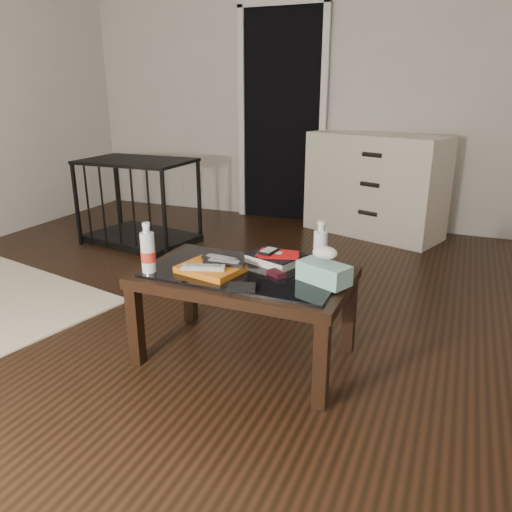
{
  "coord_description": "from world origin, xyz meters",
  "views": [
    {
      "loc": [
        1.31,
        -2.29,
        1.29
      ],
      "look_at": [
        0.47,
        -0.28,
        0.55
      ],
      "focal_mm": 35.0,
      "sensor_mm": 36.0,
      "label": 1
    }
  ],
  "objects_px": {
    "coffee_table": "(245,283)",
    "tissue_box": "(324,273)",
    "textbook": "(275,258)",
    "dresser": "(375,185)",
    "pet_crate": "(140,216)",
    "water_bottle_right": "(320,246)",
    "water_bottle_left": "(148,247)"
  },
  "relations": [
    {
      "from": "textbook",
      "to": "tissue_box",
      "type": "relative_size",
      "value": 1.09
    },
    {
      "from": "pet_crate",
      "to": "coffee_table",
      "type": "bearing_deg",
      "value": -31.01
    },
    {
      "from": "coffee_table",
      "to": "water_bottle_right",
      "type": "xyz_separation_m",
      "value": [
        0.32,
        0.15,
        0.18
      ]
    },
    {
      "from": "water_bottle_right",
      "to": "coffee_table",
      "type": "bearing_deg",
      "value": -155.03
    },
    {
      "from": "dresser",
      "to": "pet_crate",
      "type": "height_order",
      "value": "dresser"
    },
    {
      "from": "tissue_box",
      "to": "pet_crate",
      "type": "bearing_deg",
      "value": 167.91
    },
    {
      "from": "coffee_table",
      "to": "pet_crate",
      "type": "xyz_separation_m",
      "value": [
        -1.63,
        1.45,
        -0.17
      ]
    },
    {
      "from": "dresser",
      "to": "textbook",
      "type": "xyz_separation_m",
      "value": [
        -0.09,
        -2.33,
        0.03
      ]
    },
    {
      "from": "coffee_table",
      "to": "water_bottle_left",
      "type": "height_order",
      "value": "water_bottle_left"
    },
    {
      "from": "dresser",
      "to": "water_bottle_right",
      "type": "bearing_deg",
      "value": -67.48
    },
    {
      "from": "textbook",
      "to": "water_bottle_left",
      "type": "height_order",
      "value": "water_bottle_left"
    },
    {
      "from": "water_bottle_right",
      "to": "tissue_box",
      "type": "height_order",
      "value": "water_bottle_right"
    },
    {
      "from": "dresser",
      "to": "tissue_box",
      "type": "relative_size",
      "value": 5.64
    },
    {
      "from": "textbook",
      "to": "water_bottle_right",
      "type": "relative_size",
      "value": 1.05
    },
    {
      "from": "water_bottle_right",
      "to": "tissue_box",
      "type": "distance_m",
      "value": 0.18
    },
    {
      "from": "water_bottle_left",
      "to": "water_bottle_right",
      "type": "relative_size",
      "value": 1.0
    },
    {
      "from": "coffee_table",
      "to": "water_bottle_right",
      "type": "bearing_deg",
      "value": 24.97
    },
    {
      "from": "pet_crate",
      "to": "water_bottle_left",
      "type": "bearing_deg",
      "value": -42.62
    },
    {
      "from": "textbook",
      "to": "tissue_box",
      "type": "xyz_separation_m",
      "value": [
        0.29,
        -0.16,
        0.02
      ]
    },
    {
      "from": "dresser",
      "to": "tissue_box",
      "type": "xyz_separation_m",
      "value": [
        0.2,
        -2.49,
        0.06
      ]
    },
    {
      "from": "dresser",
      "to": "textbook",
      "type": "distance_m",
      "value": 2.33
    },
    {
      "from": "coffee_table",
      "to": "tissue_box",
      "type": "xyz_separation_m",
      "value": [
        0.39,
        -0.0,
        0.11
      ]
    },
    {
      "from": "dresser",
      "to": "pet_crate",
      "type": "distance_m",
      "value": 2.1
    },
    {
      "from": "tissue_box",
      "to": "dresser",
      "type": "bearing_deg",
      "value": 118.42
    },
    {
      "from": "coffee_table",
      "to": "textbook",
      "type": "bearing_deg",
      "value": 58.94
    },
    {
      "from": "dresser",
      "to": "tissue_box",
      "type": "bearing_deg",
      "value": -66.25
    },
    {
      "from": "coffee_table",
      "to": "dresser",
      "type": "bearing_deg",
      "value": 85.8
    },
    {
      "from": "pet_crate",
      "to": "textbook",
      "type": "xyz_separation_m",
      "value": [
        1.73,
        -1.29,
        0.25
      ]
    },
    {
      "from": "pet_crate",
      "to": "water_bottle_left",
      "type": "distance_m",
      "value": 2.08
    },
    {
      "from": "coffee_table",
      "to": "textbook",
      "type": "relative_size",
      "value": 4.0
    },
    {
      "from": "coffee_table",
      "to": "tissue_box",
      "type": "distance_m",
      "value": 0.4
    },
    {
      "from": "coffee_table",
      "to": "pet_crate",
      "type": "distance_m",
      "value": 2.19
    }
  ]
}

